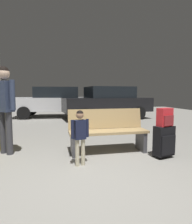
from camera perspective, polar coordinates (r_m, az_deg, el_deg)
name	(u,v)px	position (r m, az deg, el deg)	size (l,w,h in m)	color
ground_plane	(71,131)	(6.55, -7.31, -5.59)	(18.00, 18.00, 0.10)	gray
bench	(108,131)	(4.02, 3.45, -5.60)	(1.60, 0.53, 0.89)	tan
suitcase	(164,141)	(3.90, 19.49, -8.09)	(0.42, 0.31, 0.60)	black
backpack_bright	(165,117)	(3.82, 19.72, -1.52)	(0.31, 0.25, 0.34)	red
child	(80,132)	(3.25, -4.79, -5.86)	(0.31, 0.18, 0.94)	beige
adult	(4,100)	(4.22, -25.42, 3.10)	(0.47, 0.44, 1.74)	#38383D
parked_car_near	(107,102)	(9.20, 3.28, 3.07)	(4.26, 2.15, 1.51)	black
parked_car_far	(55,101)	(10.02, -12.09, 3.17)	(4.24, 2.08, 1.51)	silver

